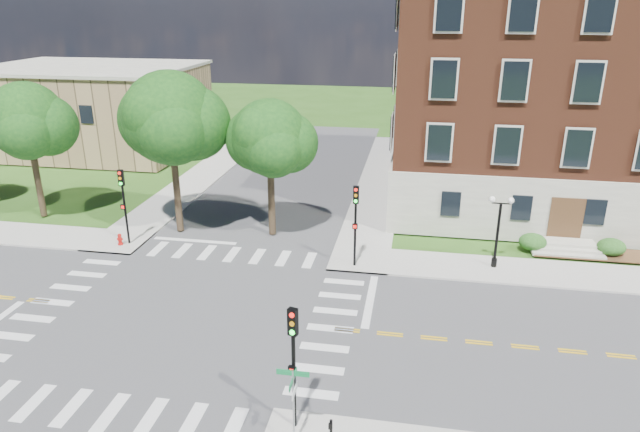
% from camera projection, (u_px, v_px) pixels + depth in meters
% --- Properties ---
extents(ground, '(160.00, 160.00, 0.00)m').
position_uv_depth(ground, '(186.00, 315.00, 27.98)').
color(ground, '#294E16').
rests_on(ground, ground).
extents(road_ew, '(90.00, 12.00, 0.01)m').
position_uv_depth(road_ew, '(186.00, 315.00, 27.98)').
color(road_ew, '#3D3D3F').
rests_on(road_ew, ground).
extents(road_ns, '(12.00, 90.00, 0.01)m').
position_uv_depth(road_ns, '(186.00, 315.00, 27.98)').
color(road_ns, '#3D3D3F').
rests_on(road_ns, ground).
extents(sidewalk_ne, '(34.00, 34.00, 0.12)m').
position_uv_depth(sidewalk_ne, '(481.00, 222.00, 39.61)').
color(sidewalk_ne, '#9E9B93').
rests_on(sidewalk_ne, ground).
extents(sidewalk_nw, '(34.00, 34.00, 0.12)m').
position_uv_depth(sidewalk_nw, '(77.00, 197.00, 44.61)').
color(sidewalk_nw, '#9E9B93').
rests_on(sidewalk_nw, ground).
extents(crosswalk_east, '(2.20, 10.20, 0.02)m').
position_uv_depth(crosswalk_east, '(330.00, 329.00, 26.81)').
color(crosswalk_east, silver).
rests_on(crosswalk_east, ground).
extents(stop_bar_east, '(0.40, 5.50, 0.00)m').
position_uv_depth(stop_bar_east, '(370.00, 301.00, 29.31)').
color(stop_bar_east, silver).
rests_on(stop_bar_east, ground).
extents(main_building, '(30.60, 22.40, 16.50)m').
position_uv_depth(main_building, '(607.00, 90.00, 41.37)').
color(main_building, '#9B9889').
rests_on(main_building, ground).
extents(secondary_building, '(20.40, 15.40, 8.30)m').
position_uv_depth(secondary_building, '(92.00, 108.00, 57.65)').
color(secondary_building, olive).
rests_on(secondary_building, ground).
extents(tree_b, '(5.14, 5.14, 9.39)m').
position_uv_depth(tree_b, '(27.00, 121.00, 38.14)').
color(tree_b, '#2F2517').
rests_on(tree_b, ground).
extents(tree_c, '(5.85, 5.85, 10.45)m').
position_uv_depth(tree_c, '(170.00, 118.00, 35.31)').
color(tree_c, '#2F2517').
rests_on(tree_c, ground).
extents(tree_d, '(4.77, 4.77, 8.82)m').
position_uv_depth(tree_d, '(269.00, 138.00, 35.16)').
color(tree_d, '#2F2517').
rests_on(tree_d, ground).
extents(traffic_signal_se, '(0.37, 0.44, 4.80)m').
position_uv_depth(traffic_signal_se, '(293.00, 353.00, 19.45)').
color(traffic_signal_se, black).
rests_on(traffic_signal_se, ground).
extents(traffic_signal_ne, '(0.35, 0.40, 4.80)m').
position_uv_depth(traffic_signal_ne, '(355.00, 216.00, 31.86)').
color(traffic_signal_ne, black).
rests_on(traffic_signal_ne, ground).
extents(traffic_signal_nw, '(0.34, 0.38, 4.80)m').
position_uv_depth(traffic_signal_nw, '(123.00, 197.00, 34.86)').
color(traffic_signal_nw, black).
rests_on(traffic_signal_nw, ground).
extents(twin_lamp_west, '(1.36, 0.36, 4.23)m').
position_uv_depth(twin_lamp_west, '(498.00, 228.00, 31.96)').
color(twin_lamp_west, black).
rests_on(twin_lamp_west, ground).
extents(street_sign_pole, '(1.10, 1.10, 3.10)m').
position_uv_depth(street_sign_pole, '(294.00, 394.00, 18.83)').
color(street_sign_pole, gray).
rests_on(street_sign_pole, ground).
extents(fire_hydrant, '(0.35, 0.35, 0.75)m').
position_uv_depth(fire_hydrant, '(120.00, 240.00, 35.60)').
color(fire_hydrant, '#A8100C').
rests_on(fire_hydrant, ground).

